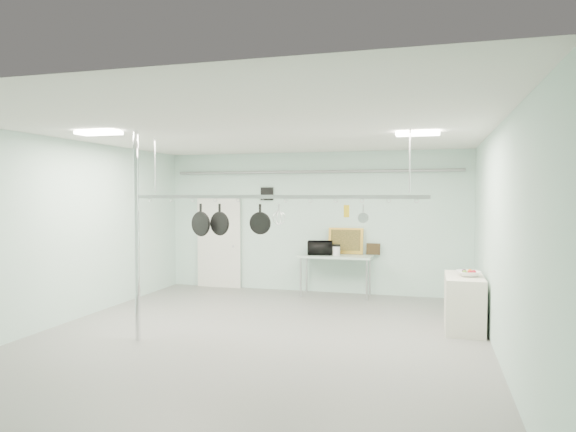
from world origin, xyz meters
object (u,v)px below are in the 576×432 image
(pot_rack, at_px, (274,195))
(skillet_left, at_px, (201,220))
(microwave, at_px, (320,248))
(skillet_mid, at_px, (220,220))
(prep_table, at_px, (336,258))
(coffee_canister, at_px, (336,251))
(chrome_pole, at_px, (137,236))
(fruit_bowl, at_px, (469,274))
(side_cabinet, at_px, (464,303))
(skillet_right, at_px, (260,219))

(pot_rack, relative_size, skillet_left, 8.71)
(microwave, xyz_separation_m, skillet_mid, (-0.98, -3.29, 0.77))
(prep_table, height_order, coffee_canister, coffee_canister)
(pot_rack, bearing_deg, microwave, 89.06)
(chrome_pole, relative_size, skillet_mid, 6.05)
(pot_rack, distance_m, fruit_bowl, 3.43)
(side_cabinet, xyz_separation_m, skillet_mid, (-3.88, -1.10, 1.37))
(prep_table, height_order, fruit_bowl, fruit_bowl)
(prep_table, height_order, side_cabinet, prep_table)
(prep_table, bearing_deg, skillet_mid, -111.90)
(fruit_bowl, xyz_separation_m, skillet_right, (-3.24, -1.03, 0.89))
(pot_rack, xyz_separation_m, fruit_bowl, (3.01, 1.03, -1.28))
(skillet_mid, bearing_deg, fruit_bowl, 32.26)
(chrome_pole, height_order, side_cabinet, chrome_pole)
(skillet_left, height_order, skillet_mid, same)
(chrome_pole, distance_m, microwave, 4.66)
(pot_rack, relative_size, skillet_mid, 9.08)
(microwave, bearing_deg, skillet_left, 58.46)
(prep_table, height_order, microwave, microwave)
(prep_table, distance_m, microwave, 0.41)
(coffee_canister, relative_size, skillet_left, 0.37)
(side_cabinet, height_order, microwave, microwave)
(side_cabinet, relative_size, skillet_right, 2.44)
(pot_rack, bearing_deg, side_cabinet, 20.45)
(prep_table, relative_size, skillet_left, 2.90)
(prep_table, height_order, skillet_right, skillet_right)
(pot_rack, relative_size, skillet_right, 9.76)
(coffee_canister, xyz_separation_m, skillet_left, (-1.70, -3.21, 0.80))
(prep_table, bearing_deg, pot_rack, -96.91)
(pot_rack, height_order, fruit_bowl, pot_rack)
(coffee_canister, bearing_deg, chrome_pole, -119.60)
(microwave, height_order, fruit_bowl, microwave)
(microwave, relative_size, coffee_canister, 2.67)
(side_cabinet, height_order, pot_rack, pot_rack)
(side_cabinet, height_order, fruit_bowl, fruit_bowl)
(chrome_pole, height_order, pot_rack, chrome_pole)
(pot_rack, xyz_separation_m, skillet_mid, (-0.93, 0.00, -0.41))
(microwave, distance_m, skillet_right, 3.40)
(microwave, xyz_separation_m, fruit_bowl, (2.96, -2.26, -0.11))
(microwave, relative_size, skillet_mid, 1.02)
(coffee_canister, bearing_deg, microwave, 167.19)
(microwave, distance_m, fruit_bowl, 3.73)
(prep_table, relative_size, pot_rack, 0.33)
(chrome_pole, height_order, prep_table, chrome_pole)
(prep_table, bearing_deg, chrome_pole, -118.71)
(chrome_pole, bearing_deg, pot_rack, 25.35)
(fruit_bowl, bearing_deg, pot_rack, -161.15)
(chrome_pole, bearing_deg, coffee_canister, 60.40)
(prep_table, distance_m, skillet_mid, 3.69)
(prep_table, xyz_separation_m, pot_rack, (-0.40, -3.30, 1.40))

